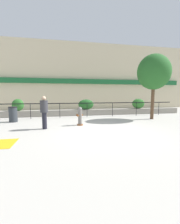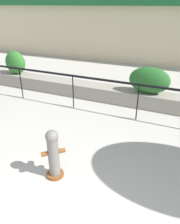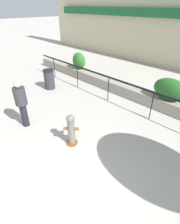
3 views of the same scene
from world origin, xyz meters
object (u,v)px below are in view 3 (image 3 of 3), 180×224
at_px(hedge_bush_0, 79,61).
at_px(fire_hydrant, 71,130).
at_px(trash_bin, 49,79).
at_px(pedestrian, 21,102).
at_px(hedge_bush_1, 170,89).

distance_m(hedge_bush_0, fire_hydrant, 6.11).
bearing_deg(trash_bin, fire_hydrant, -24.32).
xyz_separation_m(fire_hydrant, pedestrian, (-1.95, -0.59, 0.44)).
bearing_deg(hedge_bush_0, fire_hydrant, -43.18).
relative_size(hedge_bush_1, fire_hydrant, 1.24).
bearing_deg(hedge_bush_0, hedge_bush_1, 0.00).
height_order(fire_hydrant, trash_bin, fire_hydrant).
relative_size(hedge_bush_1, trash_bin, 1.32).
bearing_deg(fire_hydrant, trash_bin, 155.68).
distance_m(fire_hydrant, trash_bin, 4.59).
height_order(hedge_bush_1, trash_bin, hedge_bush_1).
distance_m(hedge_bush_0, hedge_bush_1, 5.52).
relative_size(fire_hydrant, pedestrian, 0.62).
xyz_separation_m(pedestrian, trash_bin, (-2.23, 2.48, -0.48)).
distance_m(hedge_bush_1, trash_bin, 5.75).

